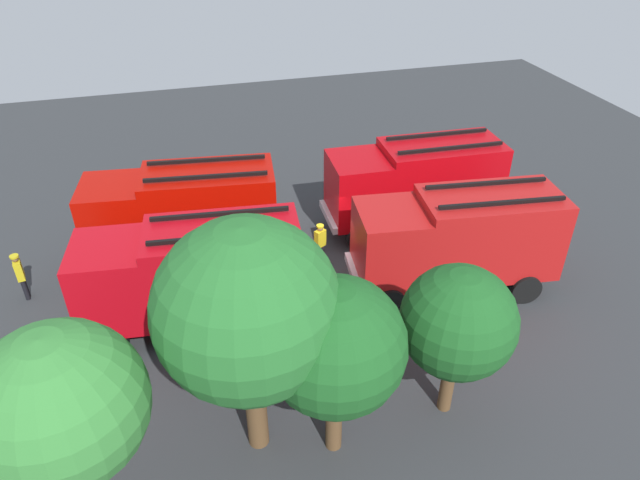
# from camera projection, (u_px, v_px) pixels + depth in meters

# --- Properties ---
(ground_plane) EXTENTS (46.40, 46.40, 0.00)m
(ground_plane) POSITION_uv_depth(u_px,v_px,m) (320.00, 271.00, 21.95)
(ground_plane) COLOR #2D3033
(fire_truck_0) EXTENTS (7.30, 3.01, 3.88)m
(fire_truck_0) POSITION_uv_depth(u_px,v_px,m) (415.00, 181.00, 23.49)
(fire_truck_0) COLOR #B6070D
(fire_truck_0) RESTS_ON ground
(fire_truck_1) EXTENTS (7.45, 3.47, 3.88)m
(fire_truck_1) POSITION_uv_depth(u_px,v_px,m) (183.00, 210.00, 21.52)
(fire_truck_1) COLOR #AE0A03
(fire_truck_1) RESTS_ON ground
(fire_truck_2) EXTENTS (7.44, 3.44, 3.88)m
(fire_truck_2) POSITION_uv_depth(u_px,v_px,m) (458.00, 237.00, 19.96)
(fire_truck_2) COLOR #B31515
(fire_truck_2) RESTS_ON ground
(fire_truck_3) EXTENTS (7.42, 3.38, 3.88)m
(fire_truck_3) POSITION_uv_depth(u_px,v_px,m) (192.00, 272.00, 18.23)
(fire_truck_3) COLOR #BC0912
(fire_truck_3) RESTS_ON ground
(firefighter_0) EXTENTS (0.31, 0.46, 1.82)m
(firefighter_0) POSITION_uv_depth(u_px,v_px,m) (20.00, 274.00, 20.03)
(firefighter_0) COLOR black
(firefighter_0) RESTS_ON ground
(firefighter_1) EXTENTS (0.43, 0.27, 1.63)m
(firefighter_1) POSITION_uv_depth(u_px,v_px,m) (253.00, 351.00, 17.03)
(firefighter_1) COLOR black
(firefighter_1) RESTS_ON ground
(firefighter_2) EXTENTS (0.48, 0.41, 1.71)m
(firefighter_2) POSITION_uv_depth(u_px,v_px,m) (320.00, 242.00, 21.86)
(firefighter_2) COLOR black
(firefighter_2) RESTS_ON ground
(tree_0) EXTENTS (3.05, 3.05, 4.72)m
(tree_0) POSITION_uv_depth(u_px,v_px,m) (458.00, 323.00, 14.70)
(tree_0) COLOR brown
(tree_0) RESTS_ON ground
(tree_1) EXTENTS (3.42, 3.42, 5.30)m
(tree_1) POSITION_uv_depth(u_px,v_px,m) (335.00, 347.00, 13.41)
(tree_1) COLOR brown
(tree_1) RESTS_ON ground
(tree_2) EXTENTS (4.36, 4.36, 6.76)m
(tree_2) POSITION_uv_depth(u_px,v_px,m) (247.00, 311.00, 12.98)
(tree_2) COLOR brown
(tree_2) RESTS_ON ground
(tree_3) EXTENTS (3.60, 3.60, 5.58)m
(tree_3) POSITION_uv_depth(u_px,v_px,m) (61.00, 407.00, 11.68)
(tree_3) COLOR brown
(tree_3) RESTS_ON ground
(traffic_cone_0) EXTENTS (0.47, 0.47, 0.67)m
(traffic_cone_0) POSITION_uv_depth(u_px,v_px,m) (448.00, 249.00, 22.57)
(traffic_cone_0) COLOR #F2600C
(traffic_cone_0) RESTS_ON ground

